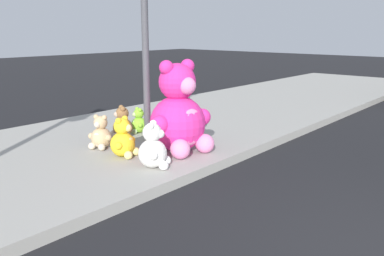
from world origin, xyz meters
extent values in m
cube|color=#9E9B93|center=(0.00, 5.20, 0.07)|extent=(28.00, 4.40, 0.15)
cylinder|color=#4C4C51|center=(1.00, 4.40, 1.75)|extent=(0.11, 0.11, 3.20)
sphere|color=#F22D93|center=(1.14, 3.85, 0.60)|extent=(0.89, 0.89, 0.89)
ellipsoid|color=pink|center=(1.09, 3.53, 0.60)|extent=(0.52, 0.28, 0.58)
sphere|color=#F22D93|center=(1.14, 3.85, 1.26)|extent=(0.58, 0.58, 0.58)
sphere|color=pink|center=(1.10, 3.61, 1.22)|extent=(0.27, 0.27, 0.27)
sphere|color=#F22D93|center=(1.34, 3.82, 1.49)|extent=(0.22, 0.22, 0.22)
sphere|color=#F22D93|center=(1.54, 3.67, 0.66)|extent=(0.28, 0.28, 0.28)
sphere|color=pink|center=(1.32, 3.44, 0.30)|extent=(0.31, 0.31, 0.31)
sphere|color=#F22D93|center=(0.94, 3.88, 1.49)|extent=(0.22, 0.22, 0.22)
sphere|color=#F22D93|center=(0.71, 3.81, 0.66)|extent=(0.28, 0.28, 0.28)
sphere|color=pink|center=(0.84, 3.52, 0.30)|extent=(0.31, 0.31, 0.31)
sphere|color=#8CD133|center=(1.53, 5.20, 0.30)|extent=(0.29, 0.29, 0.29)
ellipsoid|color=#B8DE87|center=(1.43, 5.24, 0.30)|extent=(0.11, 0.17, 0.19)
sphere|color=#8CD133|center=(1.53, 5.20, 0.52)|extent=(0.19, 0.19, 0.19)
sphere|color=#B8DE87|center=(1.45, 5.23, 0.50)|extent=(0.09, 0.09, 0.09)
sphere|color=#8CD133|center=(1.51, 5.14, 0.59)|extent=(0.07, 0.07, 0.07)
sphere|color=#8CD133|center=(1.45, 5.08, 0.32)|extent=(0.09, 0.09, 0.09)
sphere|color=#B8DE87|center=(1.38, 5.17, 0.20)|extent=(0.10, 0.10, 0.10)
sphere|color=#8CD133|center=(1.55, 5.27, 0.59)|extent=(0.07, 0.07, 0.07)
sphere|color=#8CD133|center=(1.53, 5.35, 0.32)|extent=(0.09, 0.09, 0.09)
sphere|color=#B8DE87|center=(1.43, 5.32, 0.20)|extent=(0.10, 0.10, 0.10)
sphere|color=yellow|center=(0.36, 4.28, 0.34)|extent=(0.38, 0.38, 0.38)
ellipsoid|color=#F0DB80|center=(0.40, 4.15, 0.34)|extent=(0.23, 0.14, 0.25)
sphere|color=yellow|center=(0.36, 4.28, 0.63)|extent=(0.25, 0.25, 0.25)
sphere|color=#F0DB80|center=(0.39, 4.18, 0.61)|extent=(0.11, 0.11, 0.11)
sphere|color=yellow|center=(0.44, 4.30, 0.73)|extent=(0.10, 0.10, 0.10)
sphere|color=yellow|center=(0.55, 4.29, 0.37)|extent=(0.12, 0.12, 0.12)
sphere|color=#F0DB80|center=(0.51, 4.15, 0.22)|extent=(0.13, 0.13, 0.13)
sphere|color=yellow|center=(0.28, 4.25, 0.73)|extent=(0.10, 0.10, 0.10)
sphere|color=yellow|center=(0.20, 4.18, 0.37)|extent=(0.12, 0.12, 0.12)
sphere|color=#F0DB80|center=(0.31, 4.09, 0.22)|extent=(0.13, 0.13, 0.13)
sphere|color=tan|center=(0.43, 4.90, 0.32)|extent=(0.34, 0.34, 0.34)
ellipsoid|color=beige|center=(0.31, 4.86, 0.32)|extent=(0.14, 0.20, 0.22)
sphere|color=tan|center=(0.43, 4.90, 0.58)|extent=(0.22, 0.22, 0.22)
sphere|color=beige|center=(0.34, 4.87, 0.56)|extent=(0.10, 0.10, 0.10)
sphere|color=tan|center=(0.45, 4.83, 0.67)|extent=(0.09, 0.09, 0.09)
sphere|color=tan|center=(0.44, 4.73, 0.35)|extent=(0.11, 0.11, 0.11)
sphere|color=beige|center=(0.32, 4.76, 0.21)|extent=(0.12, 0.12, 0.12)
sphere|color=tan|center=(0.40, 4.97, 0.67)|extent=(0.09, 0.09, 0.09)
sphere|color=tan|center=(0.33, 5.04, 0.35)|extent=(0.11, 0.11, 0.11)
sphere|color=beige|center=(0.26, 4.94, 0.21)|extent=(0.12, 0.12, 0.12)
sphere|color=olive|center=(1.09, 5.16, 0.33)|extent=(0.36, 0.36, 0.36)
ellipsoid|color=tan|center=(0.98, 5.22, 0.33)|extent=(0.16, 0.21, 0.23)
sphere|color=olive|center=(1.09, 5.16, 0.59)|extent=(0.23, 0.23, 0.23)
sphere|color=tan|center=(1.00, 5.20, 0.58)|extent=(0.11, 0.11, 0.11)
sphere|color=olive|center=(1.05, 5.08, 0.69)|extent=(0.09, 0.09, 0.09)
sphere|color=olive|center=(0.97, 5.03, 0.35)|extent=(0.11, 0.11, 0.11)
sphere|color=tan|center=(0.91, 5.14, 0.21)|extent=(0.12, 0.12, 0.12)
sphere|color=olive|center=(1.13, 5.23, 0.69)|extent=(0.09, 0.09, 0.09)
sphere|color=olive|center=(1.13, 5.33, 0.35)|extent=(0.11, 0.11, 0.11)
sphere|color=tan|center=(1.01, 5.31, 0.21)|extent=(0.12, 0.12, 0.12)
sphere|color=teal|center=(1.83, 4.54, 0.31)|extent=(0.32, 0.32, 0.32)
ellipsoid|color=#7BBFBC|center=(1.86, 4.65, 0.31)|extent=(0.19, 0.12, 0.21)
sphere|color=teal|center=(1.83, 4.54, 0.55)|extent=(0.21, 0.21, 0.21)
sphere|color=#7BBFBC|center=(1.85, 4.63, 0.54)|extent=(0.10, 0.10, 0.10)
sphere|color=teal|center=(1.76, 4.56, 0.64)|extent=(0.08, 0.08, 0.08)
sphere|color=teal|center=(1.69, 4.62, 0.33)|extent=(0.10, 0.10, 0.10)
sphere|color=#7BBFBC|center=(1.78, 4.70, 0.21)|extent=(0.11, 0.11, 0.11)
sphere|color=teal|center=(1.90, 4.52, 0.64)|extent=(0.08, 0.08, 0.08)
sphere|color=teal|center=(1.98, 4.53, 0.33)|extent=(0.10, 0.10, 0.10)
sphere|color=#7BBFBC|center=(1.95, 4.64, 0.21)|extent=(0.11, 0.11, 0.11)
sphere|color=white|center=(0.30, 3.56, 0.35)|extent=(0.41, 0.41, 0.41)
ellipsoid|color=white|center=(0.39, 3.44, 0.35)|extent=(0.24, 0.20, 0.27)
sphere|color=white|center=(0.30, 3.56, 0.66)|extent=(0.27, 0.27, 0.27)
sphere|color=white|center=(0.37, 3.46, 0.64)|extent=(0.12, 0.12, 0.12)
sphere|color=white|center=(0.38, 3.61, 0.77)|extent=(0.10, 0.10, 0.10)
sphere|color=white|center=(0.49, 3.63, 0.38)|extent=(0.13, 0.13, 0.13)
sphere|color=white|center=(0.50, 3.48, 0.22)|extent=(0.14, 0.14, 0.14)
sphere|color=white|center=(0.23, 3.50, 0.77)|extent=(0.10, 0.10, 0.10)
sphere|color=white|center=(0.17, 3.41, 0.38)|extent=(0.13, 0.13, 0.13)
sphere|color=white|center=(0.31, 3.35, 0.22)|extent=(0.14, 0.14, 0.14)
camera|label=1|loc=(-3.45, -0.42, 2.05)|focal=37.81mm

